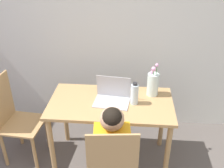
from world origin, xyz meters
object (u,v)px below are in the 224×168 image
at_px(person_seated, 112,144).
at_px(water_bottle, 135,94).
at_px(laptop, 112,96).
at_px(flower_vase, 153,84).
at_px(chair_spare, 16,120).

height_order(person_seated, water_bottle, person_seated).
relative_size(person_seated, water_bottle, 4.66).
height_order(laptop, flower_vase, flower_vase).
xyz_separation_m(chair_spare, water_bottle, (1.21, 0.01, 0.36)).
distance_m(chair_spare, water_bottle, 1.27).
bearing_deg(laptop, chair_spare, -171.03).
bearing_deg(water_bottle, laptop, 171.11).
bearing_deg(person_seated, chair_spare, -30.25).
distance_m(chair_spare, flower_vase, 1.46).
height_order(person_seated, flower_vase, flower_vase).
bearing_deg(laptop, water_bottle, -2.50).
bearing_deg(water_bottle, person_seated, -109.59).
relative_size(laptop, water_bottle, 1.59).
bearing_deg(water_bottle, chair_spare, -179.42).
distance_m(laptop, flower_vase, 0.42).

